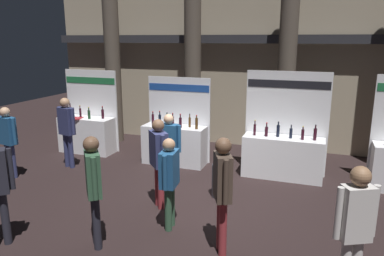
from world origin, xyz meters
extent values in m
plane|color=black|center=(0.00, 0.00, 0.00)|extent=(24.92, 24.92, 0.00)
cube|color=tan|center=(0.00, 4.50, 2.91)|extent=(12.46, 0.25, 5.82)
cube|color=#2D2D33|center=(0.00, 4.20, 3.20)|extent=(12.46, 0.20, 0.24)
cylinder|color=#51473D|center=(-3.93, 3.55, 2.64)|extent=(0.47, 0.47, 5.28)
cylinder|color=#51473D|center=(-1.31, 3.55, 2.64)|extent=(0.47, 0.47, 5.28)
cylinder|color=#51473D|center=(1.31, 3.55, 2.64)|extent=(0.47, 0.47, 5.28)
cube|color=white|center=(-4.06, 2.17, 0.51)|extent=(1.58, 0.60, 1.02)
cube|color=white|center=(-4.06, 2.51, 1.17)|extent=(1.66, 0.04, 2.35)
cube|color=#1E6638|center=(-4.06, 2.49, 2.05)|extent=(1.62, 0.01, 0.18)
cylinder|color=black|center=(-4.58, 2.18, 1.16)|extent=(0.07, 0.07, 0.28)
cylinder|color=black|center=(-4.58, 2.18, 1.34)|extent=(0.03, 0.03, 0.09)
cylinder|color=black|center=(-4.58, 2.18, 1.40)|extent=(0.03, 0.03, 0.02)
cylinder|color=black|center=(-4.22, 2.16, 1.15)|extent=(0.06, 0.06, 0.26)
cylinder|color=black|center=(-4.22, 2.16, 1.32)|extent=(0.03, 0.03, 0.07)
cylinder|color=gold|center=(-4.22, 2.16, 1.36)|extent=(0.03, 0.03, 0.02)
cylinder|color=#19381E|center=(-3.88, 2.08, 1.14)|extent=(0.07, 0.07, 0.24)
cylinder|color=#19381E|center=(-3.88, 2.08, 1.30)|extent=(0.03, 0.03, 0.08)
cylinder|color=gold|center=(-3.88, 2.08, 1.34)|extent=(0.03, 0.03, 0.02)
cylinder|color=black|center=(-3.54, 2.24, 1.15)|extent=(0.07, 0.07, 0.26)
cylinder|color=black|center=(-3.54, 2.24, 1.32)|extent=(0.03, 0.03, 0.08)
cylinder|color=red|center=(-3.54, 2.24, 1.37)|extent=(0.03, 0.03, 0.02)
cube|color=maroon|center=(-4.22, 1.99, 1.03)|extent=(0.34, 0.41, 0.02)
cube|color=white|center=(-1.29, 2.07, 0.51)|extent=(1.64, 0.60, 1.01)
cube|color=white|center=(-1.29, 2.41, 1.12)|extent=(1.73, 0.04, 2.25)
cube|color=navy|center=(-1.29, 2.39, 1.97)|extent=(1.68, 0.01, 0.18)
cylinder|color=black|center=(-1.92, 2.13, 1.14)|extent=(0.07, 0.07, 0.26)
cylinder|color=black|center=(-1.92, 2.13, 1.30)|extent=(0.03, 0.03, 0.06)
cylinder|color=red|center=(-1.92, 2.13, 1.34)|extent=(0.03, 0.03, 0.02)
cylinder|color=black|center=(-1.71, 2.09, 1.15)|extent=(0.07, 0.07, 0.27)
cylinder|color=black|center=(-1.71, 2.09, 1.32)|extent=(0.03, 0.03, 0.09)
cylinder|color=red|center=(-1.71, 2.09, 1.38)|extent=(0.03, 0.03, 0.02)
cylinder|color=#19381E|center=(-1.51, 2.12, 1.14)|extent=(0.07, 0.07, 0.24)
cylinder|color=#19381E|center=(-1.51, 2.12, 1.30)|extent=(0.03, 0.03, 0.08)
cylinder|color=black|center=(-1.51, 2.12, 1.35)|extent=(0.03, 0.03, 0.02)
cylinder|color=black|center=(-1.29, 1.98, 1.15)|extent=(0.06, 0.06, 0.27)
cylinder|color=black|center=(-1.29, 1.98, 1.32)|extent=(0.03, 0.03, 0.08)
cylinder|color=red|center=(-1.29, 1.98, 1.37)|extent=(0.03, 0.03, 0.02)
cylinder|color=black|center=(-1.09, 1.99, 1.14)|extent=(0.07, 0.07, 0.26)
cylinder|color=black|center=(-1.09, 1.99, 1.31)|extent=(0.03, 0.03, 0.08)
cylinder|color=red|center=(-1.09, 1.99, 1.36)|extent=(0.03, 0.03, 0.02)
cylinder|color=#472D14|center=(-0.88, 2.12, 1.14)|extent=(0.06, 0.06, 0.24)
cylinder|color=#472D14|center=(-0.88, 2.12, 1.30)|extent=(0.03, 0.03, 0.08)
cylinder|color=black|center=(-0.88, 2.12, 1.35)|extent=(0.03, 0.03, 0.02)
cylinder|color=#472D14|center=(-0.65, 1.98, 1.15)|extent=(0.07, 0.07, 0.28)
cylinder|color=#472D14|center=(-0.65, 1.98, 1.32)|extent=(0.03, 0.03, 0.06)
cylinder|color=red|center=(-0.65, 1.98, 1.36)|extent=(0.03, 0.03, 0.02)
cube|color=white|center=(1.49, 2.01, 0.49)|extent=(1.85, 0.60, 0.98)
cube|color=white|center=(1.49, 2.35, 1.24)|extent=(1.94, 0.04, 2.49)
cube|color=black|center=(1.49, 2.33, 2.18)|extent=(1.89, 0.01, 0.18)
cylinder|color=black|center=(0.81, 1.99, 1.11)|extent=(0.06, 0.06, 0.26)
cylinder|color=black|center=(0.81, 1.99, 1.29)|extent=(0.03, 0.03, 0.09)
cylinder|color=gold|center=(0.81, 1.99, 1.34)|extent=(0.03, 0.03, 0.02)
cylinder|color=black|center=(1.08, 1.99, 1.10)|extent=(0.08, 0.08, 0.23)
cylinder|color=black|center=(1.08, 1.99, 1.25)|extent=(0.03, 0.03, 0.09)
cylinder|color=red|center=(1.08, 1.99, 1.30)|extent=(0.03, 0.03, 0.02)
cylinder|color=black|center=(1.35, 2.04, 1.12)|extent=(0.07, 0.07, 0.28)
cylinder|color=black|center=(1.35, 2.04, 1.29)|extent=(0.03, 0.03, 0.06)
cylinder|color=black|center=(1.35, 2.04, 1.33)|extent=(0.03, 0.03, 0.02)
cylinder|color=black|center=(1.64, 2.00, 1.10)|extent=(0.07, 0.07, 0.23)
cylinder|color=black|center=(1.64, 2.00, 1.25)|extent=(0.03, 0.03, 0.07)
cylinder|color=black|center=(1.64, 2.00, 1.29)|extent=(0.03, 0.03, 0.02)
cylinder|color=black|center=(1.90, 1.96, 1.10)|extent=(0.07, 0.07, 0.24)
cylinder|color=black|center=(1.90, 1.96, 1.25)|extent=(0.03, 0.03, 0.06)
cylinder|color=gold|center=(1.90, 1.96, 1.29)|extent=(0.03, 0.03, 0.02)
cylinder|color=black|center=(2.17, 2.01, 1.12)|extent=(0.07, 0.07, 0.27)
cylinder|color=black|center=(2.17, 2.01, 1.29)|extent=(0.03, 0.03, 0.07)
cylinder|color=black|center=(2.17, 2.01, 1.33)|extent=(0.03, 0.03, 0.02)
cylinder|color=#38383D|center=(0.39, 0.45, 0.34)|extent=(0.34, 0.34, 0.68)
torus|color=black|center=(0.39, 0.45, 0.69)|extent=(0.33, 0.33, 0.02)
cylinder|color=navy|center=(-4.66, -0.12, 0.41)|extent=(0.12, 0.12, 0.82)
cylinder|color=navy|center=(-4.48, -0.15, 0.41)|extent=(0.12, 0.12, 0.82)
cube|color=navy|center=(-4.57, -0.13, 1.14)|extent=(0.47, 0.30, 0.65)
sphere|color=tan|center=(-4.57, -0.13, 1.58)|extent=(0.22, 0.22, 0.22)
cylinder|color=navy|center=(-4.83, -0.08, 1.16)|extent=(0.08, 0.08, 0.61)
cylinder|color=navy|center=(-4.32, -0.19, 1.16)|extent=(0.08, 0.08, 0.61)
cylinder|color=#23232D|center=(-1.00, -1.96, 0.44)|extent=(0.12, 0.12, 0.87)
cylinder|color=#23232D|center=(-0.88, -2.10, 0.44)|extent=(0.12, 0.12, 0.87)
cube|color=#33563D|center=(-0.94, -2.03, 1.22)|extent=(0.43, 0.46, 0.69)
sphere|color=brown|center=(-0.94, -2.03, 1.69)|extent=(0.24, 0.24, 0.24)
cylinder|color=#33563D|center=(-1.11, -1.83, 1.24)|extent=(0.08, 0.08, 0.66)
cylinder|color=#33563D|center=(-0.78, -2.23, 1.24)|extent=(0.08, 0.08, 0.66)
cylinder|color=navy|center=(-3.82, 0.93, 0.43)|extent=(0.12, 0.12, 0.87)
cylinder|color=navy|center=(-3.64, 0.89, 0.43)|extent=(0.12, 0.12, 0.87)
cube|color=navy|center=(-3.73, 0.91, 1.21)|extent=(0.45, 0.31, 0.69)
sphere|color=tan|center=(-3.73, 0.91, 1.68)|extent=(0.24, 0.24, 0.24)
cylinder|color=navy|center=(-3.97, 0.97, 1.23)|extent=(0.08, 0.08, 0.65)
cylinder|color=navy|center=(-3.49, 0.85, 1.23)|extent=(0.08, 0.08, 0.65)
cube|color=silver|center=(2.75, -2.08, 1.21)|extent=(0.42, 0.36, 0.69)
sphere|color=#8C6647|center=(2.75, -2.08, 1.68)|extent=(0.24, 0.24, 0.24)
cylinder|color=silver|center=(2.54, -2.18, 1.23)|extent=(0.08, 0.08, 0.65)
cylinder|color=silver|center=(2.95, -1.97, 1.23)|extent=(0.08, 0.08, 0.65)
cylinder|color=#33563D|center=(-0.07, -1.20, 0.39)|extent=(0.12, 0.12, 0.78)
cylinder|color=#33563D|center=(-0.09, -1.01, 0.39)|extent=(0.12, 0.12, 0.78)
cube|color=navy|center=(-0.08, -1.10, 1.09)|extent=(0.30, 0.44, 0.62)
sphere|color=tan|center=(-0.08, -1.10, 1.51)|extent=(0.21, 0.21, 0.21)
cylinder|color=navy|center=(-0.05, -1.35, 1.11)|extent=(0.08, 0.08, 0.59)
cylinder|color=navy|center=(-0.11, -0.85, 1.11)|extent=(0.08, 0.08, 0.59)
cylinder|color=maroon|center=(1.00, -1.61, 0.44)|extent=(0.12, 0.12, 0.89)
cylinder|color=maroon|center=(0.92, -1.45, 0.44)|extent=(0.12, 0.12, 0.89)
cube|color=#47382D|center=(0.96, -1.53, 1.24)|extent=(0.38, 0.47, 0.70)
sphere|color=brown|center=(0.96, -1.53, 1.71)|extent=(0.24, 0.24, 0.24)
cylinder|color=#47382D|center=(1.07, -1.76, 1.25)|extent=(0.08, 0.08, 0.67)
cylinder|color=#47382D|center=(0.86, -1.30, 1.25)|extent=(0.08, 0.08, 0.67)
cylinder|color=maroon|center=(-0.53, -0.48, 0.42)|extent=(0.12, 0.12, 0.85)
cylinder|color=maroon|center=(-0.65, -0.34, 0.42)|extent=(0.12, 0.12, 0.85)
cube|color=navy|center=(-0.59, -0.41, 1.19)|extent=(0.48, 0.49, 0.67)
sphere|color=brown|center=(-0.59, -0.41, 1.64)|extent=(0.23, 0.23, 0.23)
cylinder|color=navy|center=(-0.41, -0.60, 1.20)|extent=(0.08, 0.08, 0.64)
cylinder|color=navy|center=(-0.77, -0.22, 1.20)|extent=(0.08, 0.08, 0.64)
cylinder|color=navy|center=(-0.91, 0.62, 0.40)|extent=(0.12, 0.12, 0.80)
cylinder|color=navy|center=(-0.72, 0.60, 0.40)|extent=(0.12, 0.12, 0.80)
cube|color=navy|center=(-0.81, 0.61, 1.11)|extent=(0.42, 0.25, 0.63)
sphere|color=tan|center=(-0.81, 0.61, 1.54)|extent=(0.22, 0.22, 0.22)
cylinder|color=navy|center=(-1.06, 0.63, 1.13)|extent=(0.08, 0.08, 0.60)
cylinder|color=navy|center=(-0.57, 0.59, 1.13)|extent=(0.08, 0.08, 0.60)
cylinder|color=#23232D|center=(-2.34, -2.46, 0.44)|extent=(0.12, 0.12, 0.88)
cylinder|color=#23232D|center=(-2.22, -2.34, 1.25)|extent=(0.08, 0.08, 0.66)
camera|label=1|loc=(2.25, -6.49, 3.23)|focal=34.47mm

